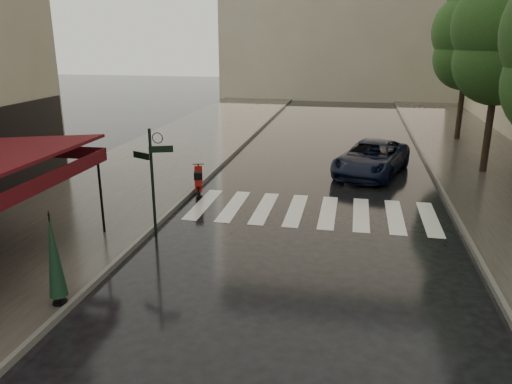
% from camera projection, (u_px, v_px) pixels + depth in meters
% --- Properties ---
extents(ground, '(120.00, 120.00, 0.00)m').
position_uv_depth(ground, '(156.00, 290.00, 11.18)').
color(ground, black).
rests_on(ground, ground).
extents(sidewalk_near, '(6.00, 60.00, 0.12)m').
position_uv_depth(sidewalk_near, '(163.00, 157.00, 23.23)').
color(sidewalk_near, '#38332D').
rests_on(sidewalk_near, ground).
extents(sidewalk_far, '(5.50, 60.00, 0.12)m').
position_uv_depth(sidewalk_far, '(502.00, 173.00, 20.51)').
color(sidewalk_far, '#38332D').
rests_on(sidewalk_far, ground).
extents(curb_near, '(0.12, 60.00, 0.16)m').
position_uv_depth(curb_near, '(226.00, 160.00, 22.67)').
color(curb_near, '#595651').
rests_on(curb_near, ground).
extents(curb_far, '(0.12, 60.00, 0.16)m').
position_uv_depth(curb_far, '(431.00, 170.00, 21.02)').
color(curb_far, '#595651').
rests_on(curb_far, ground).
extents(crosswalk, '(7.85, 3.20, 0.01)m').
position_uv_depth(crosswalk, '(312.00, 211.00, 16.25)').
color(crosswalk, silver).
rests_on(crosswalk, ground).
extents(signpost, '(1.17, 0.29, 3.10)m').
position_uv_depth(signpost, '(152.00, 174.00, 13.67)').
color(signpost, black).
rests_on(signpost, ground).
extents(tree_mid, '(3.80, 3.80, 8.34)m').
position_uv_depth(tree_mid, '(502.00, 32.00, 18.99)').
color(tree_mid, black).
rests_on(tree_mid, sidewalk_far).
extents(tree_far, '(3.80, 3.80, 8.16)m').
position_uv_depth(tree_far, '(469.00, 36.00, 25.55)').
color(tree_far, black).
rests_on(tree_far, sidewalk_far).
extents(scooter, '(0.67, 1.49, 1.00)m').
position_uv_depth(scooter, '(199.00, 182.00, 17.81)').
color(scooter, black).
rests_on(scooter, ground).
extents(parked_car, '(3.57, 5.35, 1.37)m').
position_uv_depth(parked_car, '(372.00, 158.00, 20.42)').
color(parked_car, black).
rests_on(parked_car, ground).
extents(parasol_back, '(0.37, 0.37, 2.00)m').
position_uv_depth(parasol_back, '(54.00, 256.00, 10.09)').
color(parasol_back, black).
rests_on(parasol_back, sidewalk_near).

